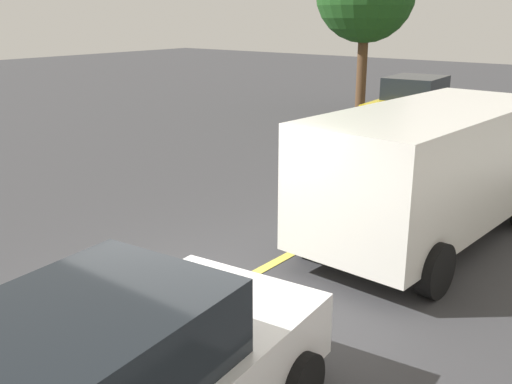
# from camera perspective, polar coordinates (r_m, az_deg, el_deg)

# --- Properties ---
(ground_plane) EXTENTS (80.00, 80.00, 0.00)m
(ground_plane) POSITION_cam_1_polar(r_m,az_deg,el_deg) (7.81, -5.44, -10.71)
(ground_plane) COLOR #38383A
(lane_marking_centre) EXTENTS (28.00, 0.16, 0.01)m
(lane_marking_centre) POSITION_cam_1_polar(r_m,az_deg,el_deg) (9.98, 6.51, -4.32)
(lane_marking_centre) COLOR #E0D14C
(white_van) EXTENTS (5.32, 2.53, 2.20)m
(white_van) POSITION_cam_1_polar(r_m,az_deg,el_deg) (9.76, 16.51, 2.35)
(white_van) COLOR silver
(white_van) RESTS_ON ground_plane
(car_yellow_behind_van) EXTENTS (4.28, 2.27, 1.68)m
(car_yellow_behind_van) POSITION_cam_1_polar(r_m,az_deg,el_deg) (19.41, 14.98, 8.26)
(car_yellow_behind_van) COLOR gold
(car_yellow_behind_van) RESTS_ON ground_plane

